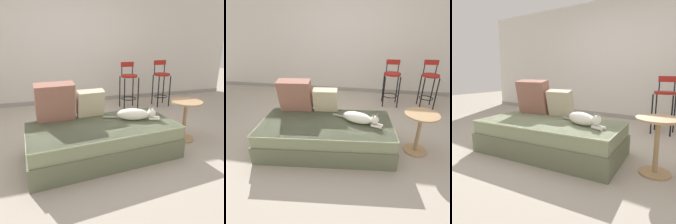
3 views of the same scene
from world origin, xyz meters
The scene contains 10 objects.
ground_plane centered at (0.00, 0.00, 0.00)m, with size 16.00×16.00×0.00m, color #A89E8E.
wall_back_panel centered at (0.00, 2.25, 1.30)m, with size 8.00×0.10×2.60m, color silver.
wall_baseboard_trim centered at (0.00, 2.20, 0.04)m, with size 8.00×0.02×0.09m, color gray.
couch centered at (0.00, -0.40, 0.21)m, with size 1.92×1.08×0.42m.
throw_pillow_corner centered at (-0.54, -0.10, 0.67)m, with size 0.50×0.31×0.50m.
throw_pillow_middle centered at (-0.08, -0.05, 0.61)m, with size 0.38×0.25×0.38m.
cat centered at (0.45, -0.34, 0.49)m, with size 0.71×0.32×0.19m.
bar_stool_near_window centered at (1.02, 1.42, 0.56)m, with size 0.34×0.34×0.97m.
bar_stool_by_doorway centered at (1.78, 1.42, 0.57)m, with size 0.34×0.34×0.98m.
side_table centered at (1.26, -0.27, 0.38)m, with size 0.44×0.44×0.59m.
Camera 1 is at (-0.59, -2.83, 1.42)m, focal length 35.00 mm.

